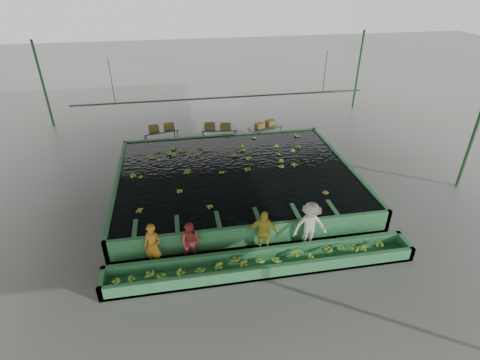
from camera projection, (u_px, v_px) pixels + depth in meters
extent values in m
plane|color=#63645D|center=(242.00, 207.00, 15.14)|extent=(80.00, 80.00, 0.00)
cube|color=gray|center=(243.00, 85.00, 12.63)|extent=(20.00, 22.00, 0.04)
cube|color=black|center=(236.00, 172.00, 15.99)|extent=(9.70, 7.70, 0.00)
cylinder|color=#59605B|center=(223.00, 98.00, 17.90)|extent=(0.08, 0.08, 14.00)
cylinder|color=#59605B|center=(112.00, 82.00, 16.63)|extent=(0.04, 0.04, 2.00)
cylinder|color=#59605B|center=(325.00, 72.00, 18.16)|extent=(0.04, 0.04, 2.00)
imported|color=#C3781C|center=(153.00, 246.00, 11.83)|extent=(0.69, 0.59, 1.60)
imported|color=#B13C37|center=(191.00, 243.00, 12.04)|extent=(0.85, 0.74, 1.50)
imported|color=gold|center=(263.00, 233.00, 12.36)|extent=(1.07, 0.73, 1.69)
imported|color=beige|center=(310.00, 226.00, 12.58)|extent=(1.19, 0.71, 1.81)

